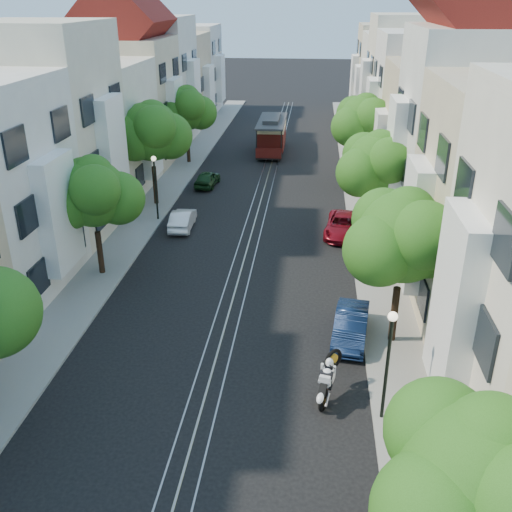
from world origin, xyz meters
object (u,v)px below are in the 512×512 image
(lamp_west, at_px, (155,178))
(parked_car_w_mid, at_px, (183,219))
(tree_e_d, at_px, (364,122))
(tree_w_d, at_px, (187,110))
(tree_w_b, at_px, (94,195))
(sportbike_rider, at_px, (328,377))
(tree_e_a, at_px, (484,485))
(cable_car, at_px, (272,133))
(parked_car_w_far, at_px, (207,179))
(tree_w_c, at_px, (152,133))
(parked_car_e_far, at_px, (343,225))
(tree_e_b, at_px, (405,239))
(parked_car_e_mid, at_px, (351,326))
(lamp_east, at_px, (389,350))
(tree_e_c, at_px, (378,166))

(lamp_west, xyz_separation_m, parked_car_w_mid, (1.90, -1.13, -2.26))
(tree_e_d, bearing_deg, tree_w_d, 160.85)
(tree_w_b, distance_m, sportbike_rider, 15.08)
(tree_e_a, relative_size, cable_car, 0.80)
(tree_w_b, bearing_deg, lamp_west, 84.03)
(parked_car_w_mid, bearing_deg, parked_car_w_far, -92.21)
(tree_w_c, xyz_separation_m, parked_car_e_far, (12.74, -4.25, -4.44))
(tree_e_b, bearing_deg, tree_e_a, -90.00)
(tree_e_d, height_order, tree_w_b, tree_e_d)
(parked_car_w_far, bearing_deg, tree_w_b, 84.80)
(parked_car_e_mid, bearing_deg, parked_car_e_far, 96.69)
(lamp_west, bearing_deg, cable_car, 72.03)
(tree_w_b, distance_m, cable_car, 27.56)
(parked_car_e_mid, xyz_separation_m, parked_car_w_mid, (-9.87, 11.83, -0.05))
(lamp_east, xyz_separation_m, parked_car_e_mid, (-0.83, 5.04, -2.21))
(tree_e_d, bearing_deg, parked_car_w_far, -173.26)
(lamp_west, bearing_deg, tree_e_a, -61.55)
(tree_w_d, distance_m, lamp_east, 34.73)
(tree_w_d, height_order, parked_car_w_far, tree_w_d)
(tree_e_d, distance_m, sportbike_rider, 26.49)
(cable_car, bearing_deg, tree_w_b, -104.67)
(sportbike_rider, xyz_separation_m, parked_car_e_mid, (1.04, 4.10, -0.29))
(lamp_east, height_order, parked_car_e_mid, lamp_east)
(lamp_east, height_order, cable_car, lamp_east)
(tree_e_d, xyz_separation_m, tree_w_d, (-14.40, 5.00, -0.27))
(parked_car_e_far, xyz_separation_m, parked_car_w_far, (-10.00, 8.87, -0.03))
(tree_e_a, height_order, parked_car_e_far, tree_e_a)
(parked_car_e_far, bearing_deg, parked_car_w_mid, -173.69)
(tree_e_d, relative_size, parked_car_w_mid, 1.92)
(tree_w_c, distance_m, lamp_west, 3.81)
(cable_car, height_order, parked_car_w_mid, cable_car)
(tree_e_c, xyz_separation_m, tree_w_d, (-14.40, 16.00, 0.00))
(sportbike_rider, bearing_deg, tree_w_c, 134.53)
(tree_e_d, xyz_separation_m, lamp_east, (-0.96, -26.98, -2.02))
(sportbike_rider, height_order, parked_car_e_far, sportbike_rider)
(lamp_west, bearing_deg, lamp_east, -55.01)
(tree_e_b, xyz_separation_m, parked_car_w_mid, (-11.66, 11.90, -4.15))
(tree_e_d, xyz_separation_m, parked_car_w_far, (-11.66, -1.38, -4.27))
(tree_e_b, xyz_separation_m, tree_e_d, (0.00, 22.00, 0.13))
(sportbike_rider, bearing_deg, tree_e_a, -55.83)
(lamp_east, distance_m, parked_car_w_mid, 20.11)
(tree_e_c, distance_m, tree_w_b, 15.60)
(parked_car_e_mid, relative_size, parked_car_w_far, 1.10)
(tree_e_a, height_order, parked_car_w_mid, tree_e_a)
(tree_w_d, bearing_deg, parked_car_e_mid, -64.92)
(parked_car_e_far, xyz_separation_m, parked_car_w_mid, (-10.00, 0.14, -0.04))
(tree_e_b, bearing_deg, sportbike_rider, -125.11)
(tree_e_c, height_order, parked_car_w_mid, tree_e_c)
(tree_e_c, relative_size, tree_w_c, 0.92)
(tree_w_c, distance_m, parked_car_e_mid, 20.79)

